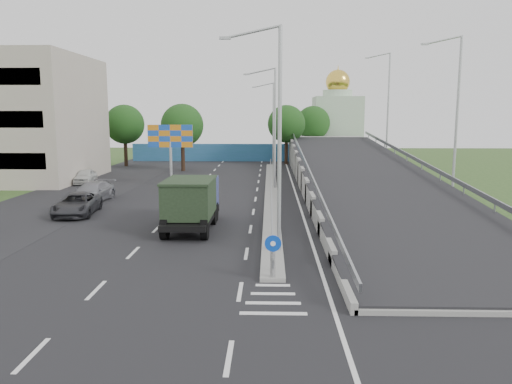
{
  "coord_description": "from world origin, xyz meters",
  "views": [
    {
      "loc": [
        -0.14,
        -16.37,
        6.43
      ],
      "look_at": [
        -0.88,
        10.66,
        2.2
      ],
      "focal_mm": 35.0,
      "sensor_mm": 36.0,
      "label": 1
    }
  ],
  "objects_px": {
    "lamp_post_mid": "(273,122)",
    "lamp_post_far": "(272,119)",
    "dump_truck": "(192,200)",
    "lamp_post_near": "(275,128)",
    "church": "(337,122)",
    "parked_car_c": "(77,204)",
    "sign_bollard": "(273,256)",
    "billboard": "(170,140)",
    "parked_car_d": "(92,192)",
    "parked_car_e": "(85,176)"
  },
  "relations": [
    {
      "from": "parked_car_c",
      "to": "sign_bollard",
      "type": "bearing_deg",
      "value": -51.16
    },
    {
      "from": "church",
      "to": "dump_truck",
      "type": "distance_m",
      "value": 51.03
    },
    {
      "from": "parked_car_c",
      "to": "lamp_post_far",
      "type": "bearing_deg",
      "value": 62.08
    },
    {
      "from": "lamp_post_near",
      "to": "parked_car_c",
      "type": "height_order",
      "value": "lamp_post_near"
    },
    {
      "from": "sign_bollard",
      "to": "parked_car_e",
      "type": "bearing_deg",
      "value": 122.52
    },
    {
      "from": "church",
      "to": "dump_truck",
      "type": "height_order",
      "value": "church"
    },
    {
      "from": "parked_car_c",
      "to": "billboard",
      "type": "bearing_deg",
      "value": 69.13
    },
    {
      "from": "sign_bollard",
      "to": "dump_truck",
      "type": "height_order",
      "value": "dump_truck"
    },
    {
      "from": "billboard",
      "to": "parked_car_d",
      "type": "height_order",
      "value": "billboard"
    },
    {
      "from": "church",
      "to": "dump_truck",
      "type": "relative_size",
      "value": 2.08
    },
    {
      "from": "lamp_post_near",
      "to": "church",
      "type": "height_order",
      "value": "church"
    },
    {
      "from": "lamp_post_near",
      "to": "lamp_post_mid",
      "type": "relative_size",
      "value": 1.0
    },
    {
      "from": "lamp_post_mid",
      "to": "parked_car_c",
      "type": "bearing_deg",
      "value": -138.6
    },
    {
      "from": "church",
      "to": "lamp_post_mid",
      "type": "bearing_deg",
      "value": -106.22
    },
    {
      "from": "sign_bollard",
      "to": "parked_car_d",
      "type": "distance_m",
      "value": 21.92
    },
    {
      "from": "church",
      "to": "parked_car_c",
      "type": "bearing_deg",
      "value": -116.52
    },
    {
      "from": "lamp_post_mid",
      "to": "lamp_post_far",
      "type": "relative_size",
      "value": 1.0
    },
    {
      "from": "dump_truck",
      "to": "parked_car_d",
      "type": "xyz_separation_m",
      "value": [
        -8.74,
        8.42,
        -0.89
      ]
    },
    {
      "from": "billboard",
      "to": "parked_car_d",
      "type": "xyz_separation_m",
      "value": [
        -4.25,
        -8.36,
        -3.46
      ]
    },
    {
      "from": "billboard",
      "to": "parked_car_e",
      "type": "bearing_deg",
      "value": 170.58
    },
    {
      "from": "lamp_post_near",
      "to": "dump_truck",
      "type": "height_order",
      "value": "lamp_post_near"
    },
    {
      "from": "lamp_post_near",
      "to": "parked_car_e",
      "type": "relative_size",
      "value": 2.52
    },
    {
      "from": "church",
      "to": "parked_car_c",
      "type": "xyz_separation_m",
      "value": [
        -22.53,
        -45.15,
        -4.62
      ]
    },
    {
      "from": "lamp_post_near",
      "to": "parked_car_c",
      "type": "relative_size",
      "value": 2.03
    },
    {
      "from": "billboard",
      "to": "lamp_post_mid",
      "type": "bearing_deg",
      "value": -12.38
    },
    {
      "from": "church",
      "to": "parked_car_d",
      "type": "distance_m",
      "value": 46.8
    },
    {
      "from": "sign_bollard",
      "to": "billboard",
      "type": "xyz_separation_m",
      "value": [
        -9.0,
        25.83,
        3.15
      ]
    },
    {
      "from": "lamp_post_far",
      "to": "dump_truck",
      "type": "xyz_separation_m",
      "value": [
        -4.62,
        -34.78,
        -4.19
      ]
    },
    {
      "from": "lamp_post_far",
      "to": "church",
      "type": "relative_size",
      "value": 0.73
    },
    {
      "from": "parked_car_e",
      "to": "dump_truck",
      "type": "bearing_deg",
      "value": -62.04
    },
    {
      "from": "sign_bollard",
      "to": "parked_car_c",
      "type": "relative_size",
      "value": 0.34
    },
    {
      "from": "lamp_post_far",
      "to": "parked_car_c",
      "type": "distance_m",
      "value": 34.0
    },
    {
      "from": "sign_bollard",
      "to": "parked_car_c",
      "type": "height_order",
      "value": "sign_bollard"
    },
    {
      "from": "sign_bollard",
      "to": "parked_car_c",
      "type": "distance_m",
      "value": 17.83
    },
    {
      "from": "billboard",
      "to": "dump_truck",
      "type": "bearing_deg",
      "value": -75.02
    },
    {
      "from": "sign_bollard",
      "to": "church",
      "type": "height_order",
      "value": "church"
    },
    {
      "from": "lamp_post_mid",
      "to": "dump_truck",
      "type": "xyz_separation_m",
      "value": [
        -4.62,
        -14.78,
        -4.19
      ]
    },
    {
      "from": "parked_car_c",
      "to": "church",
      "type": "bearing_deg",
      "value": 57.65
    },
    {
      "from": "sign_bollard",
      "to": "church",
      "type": "bearing_deg",
      "value": 80.19
    },
    {
      "from": "lamp_post_near",
      "to": "lamp_post_mid",
      "type": "bearing_deg",
      "value": 90.0
    },
    {
      "from": "lamp_post_near",
      "to": "lamp_post_mid",
      "type": "height_order",
      "value": "same"
    },
    {
      "from": "church",
      "to": "lamp_post_far",
      "type": "bearing_deg",
      "value": -125.24
    },
    {
      "from": "sign_bollard",
      "to": "dump_truck",
      "type": "distance_m",
      "value": 10.12
    },
    {
      "from": "sign_bollard",
      "to": "lamp_post_mid",
      "type": "distance_m",
      "value": 24.3
    },
    {
      "from": "sign_bollard",
      "to": "lamp_post_mid",
      "type": "xyz_separation_m",
      "value": [
        0.11,
        23.83,
        4.77
      ]
    },
    {
      "from": "church",
      "to": "parked_car_e",
      "type": "distance_m",
      "value": 41.31
    },
    {
      "from": "dump_truck",
      "to": "parked_car_e",
      "type": "height_order",
      "value": "dump_truck"
    },
    {
      "from": "lamp_post_near",
      "to": "church",
      "type": "distance_m",
      "value": 54.9
    },
    {
      "from": "lamp_post_near",
      "to": "lamp_post_far",
      "type": "relative_size",
      "value": 1.0
    },
    {
      "from": "lamp_post_far",
      "to": "church",
      "type": "xyz_separation_m",
      "value": [
        9.89,
        14.0,
        -0.5
      ]
    }
  ]
}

